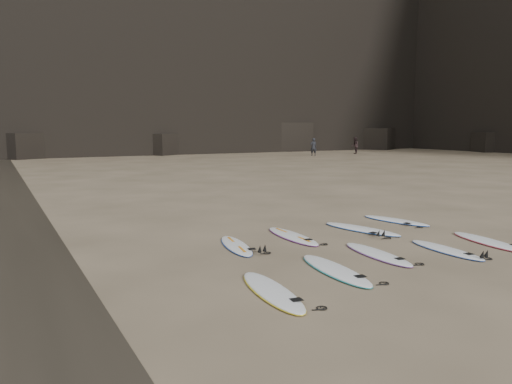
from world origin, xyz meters
TOP-DOWN VIEW (x-y plane):
  - ground at (0.00, 0.00)m, footprint 240.00×240.00m
  - surfboard_0 at (-4.06, -0.95)m, footprint 0.93×2.65m
  - surfboard_1 at (-2.16, -0.38)m, footprint 0.92×2.72m
  - surfboard_2 at (-0.42, 0.24)m, footprint 0.81×2.54m
  - surfboard_3 at (1.40, -0.24)m, footprint 0.69×2.37m
  - surfboard_4 at (3.11, -0.16)m, footprint 1.04×2.63m
  - surfboard_5 at (-3.08, 2.63)m, footprint 1.00×2.40m
  - surfboard_6 at (-1.19, 2.90)m, footprint 0.76×2.64m
  - surfboard_7 at (1.18, 2.74)m, footprint 1.29×2.77m
  - surfboard_8 at (3.09, 3.30)m, footprint 1.13×2.53m
  - person_a at (21.86, 35.37)m, footprint 0.82×0.71m
  - person_b at (28.22, 36.31)m, footprint 1.11×1.17m

SIDE VIEW (x-z plane):
  - ground at x=0.00m, z-range 0.00..0.00m
  - surfboard_5 at x=-3.08m, z-range 0.00..0.08m
  - surfboard_3 at x=1.40m, z-range 0.00..0.08m
  - surfboard_8 at x=3.09m, z-range 0.00..0.09m
  - surfboard_2 at x=-0.42m, z-range 0.00..0.09m
  - surfboard_4 at x=3.11m, z-range 0.00..0.09m
  - surfboard_0 at x=-4.06m, z-range 0.00..0.09m
  - surfboard_6 at x=-1.19m, z-range 0.00..0.09m
  - surfboard_1 at x=-2.16m, z-range 0.00..0.10m
  - surfboard_7 at x=1.18m, z-range 0.00..0.10m
  - person_a at x=21.86m, z-range 0.00..1.90m
  - person_b at x=28.22m, z-range 0.00..1.91m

